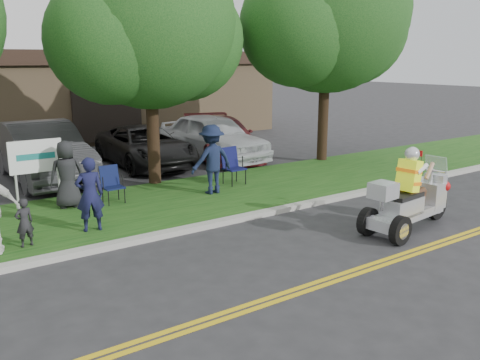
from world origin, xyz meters
TOP-DOWN VIEW (x-y plane):
  - ground at (0.00, 0.00)m, footprint 120.00×120.00m
  - centerline_near at (0.00, -0.58)m, footprint 60.00×0.10m
  - centerline_far at (0.00, -0.42)m, footprint 60.00×0.10m
  - curb at (0.00, 3.05)m, footprint 60.00×0.25m
  - grass_verge at (0.00, 5.20)m, footprint 60.00×4.00m
  - commercial_building at (2.00, 18.98)m, footprint 18.00×8.20m
  - tree_mid at (0.55, 7.23)m, footprint 5.88×4.80m
  - tree_right at (7.06, 7.03)m, footprint 6.86×5.60m
  - business_sign at (-2.90, 6.60)m, footprint 1.25×0.06m
  - trike_scooter at (3.31, 0.43)m, footprint 2.84×0.99m
  - lawn_chair_a at (2.30, 5.82)m, footprint 0.58×0.60m
  - lawn_chair_b at (-1.30, 5.91)m, footprint 0.50×0.52m
  - spectator_adult_left at (-2.46, 4.03)m, footprint 0.63×0.47m
  - spectator_chair_a at (1.26, 5.22)m, footprint 1.21×0.70m
  - spectator_chair_b at (-2.34, 6.06)m, footprint 0.88×0.64m
  - child_left at (-3.83, 3.84)m, footprint 0.39×0.29m
  - parked_car_left at (-2.00, 9.73)m, footprint 1.93×5.44m
  - parked_car_mid at (1.50, 10.04)m, footprint 2.46×5.02m
  - parked_car_right at (4.50, 9.80)m, footprint 3.46×5.55m
  - parked_car_far_right at (4.00, 9.63)m, footprint 2.49×5.19m

SIDE VIEW (x-z plane):
  - ground at x=0.00m, z-range 0.00..0.00m
  - centerline_near at x=0.00m, z-range 0.00..0.01m
  - centerline_far at x=0.00m, z-range 0.00..0.01m
  - grass_verge at x=0.00m, z-range 0.01..0.11m
  - curb at x=0.00m, z-range 0.00..0.12m
  - child_left at x=-3.83m, z-range 0.10..1.07m
  - lawn_chair_b at x=-1.30m, z-range 0.16..1.09m
  - trike_scooter at x=3.31m, z-range -0.28..1.57m
  - parked_car_mid at x=1.50m, z-range 0.00..1.37m
  - lawn_chair_a at x=2.30m, z-range 0.17..1.23m
  - parked_car_right at x=4.50m, z-range 0.00..1.50m
  - parked_car_far_right at x=4.00m, z-range 0.00..1.71m
  - parked_car_left at x=-2.00m, z-range 0.00..1.79m
  - spectator_adult_left at x=-2.46m, z-range 0.10..1.69m
  - spectator_chair_b at x=-2.34m, z-range 0.10..1.76m
  - spectator_chair_a at x=1.26m, z-range 0.10..1.96m
  - business_sign at x=-2.90m, z-range 0.38..2.13m
  - commercial_building at x=2.00m, z-range 0.01..4.01m
  - tree_mid at x=0.55m, z-range 0.91..7.96m
  - tree_right at x=7.06m, z-range 0.99..9.06m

